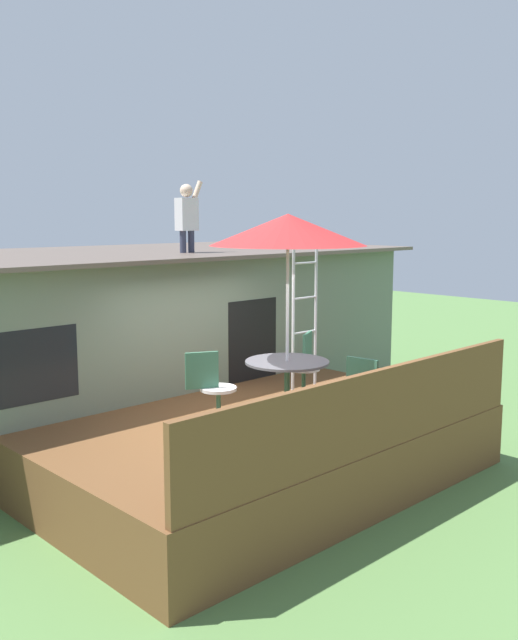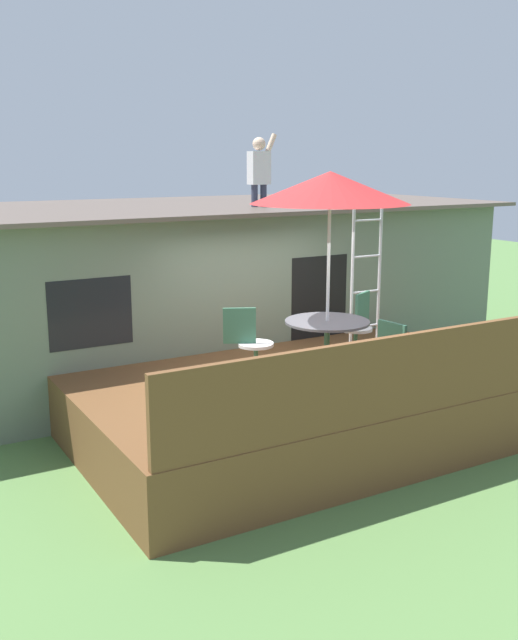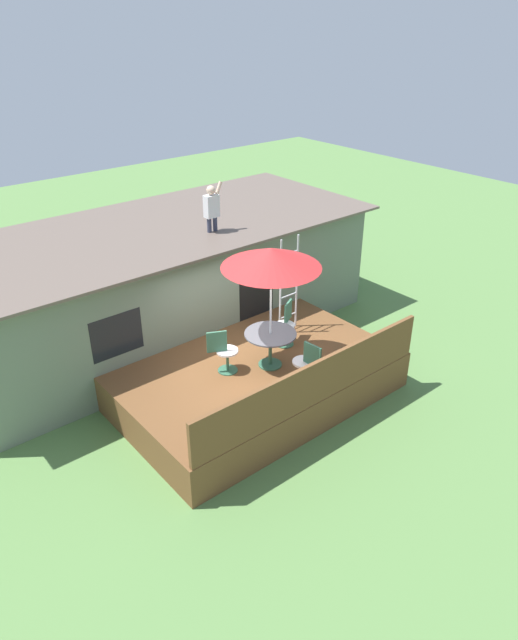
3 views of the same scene
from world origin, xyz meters
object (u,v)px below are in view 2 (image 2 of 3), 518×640
Objects in this scene: step_ladder at (366,274)px; patio_chair_near at (383,360)px; person_figure at (260,167)px; patio_chair_left at (250,345)px; patio_umbrella at (330,188)px; patio_table at (327,333)px; patio_chair_right at (358,328)px.

step_ladder is 2.39× the size of patio_chair_near.
patio_chair_left is at bearing -122.44° from person_figure.
patio_umbrella reaches higher than patio_chair_left.
patio_umbrella is at bearing 116.57° from patio_table.
patio_chair_right reaches higher than patio_table.
patio_chair_near reaches higher than patio_table.
patio_umbrella is at bearing -145.43° from step_ladder.
step_ladder is 0.88m from patio_chair_right.
person_figure reaches higher than patio_chair_right.
step_ladder reaches higher than patio_chair_left.
patio_chair_right is at bearing -136.49° from step_ladder.
patio_umbrella reaches higher than step_ladder.
patio_chair_near is (-0.55, -3.72, -2.10)m from person_figure.
person_figure is (0.65, 2.78, 1.97)m from patio_table.
person_figure is 3.50m from patio_chair_left.
step_ladder reaches higher than patio_chair_right.
patio_chair_left and patio_chair_near have the same top height.
patio_chair_near is at bearing -98.34° from person_figure.
patio_chair_right is 1.59m from patio_chair_near.
patio_table is at bearing -0.00° from patio_chair_left.
patio_chair_right is at bearing -33.92° from patio_chair_near.
patio_table is 1.13× the size of patio_chair_right.
patio_chair_near is at bearing -83.74° from patio_umbrella.
patio_chair_left reaches higher than patio_table.
patio_umbrella is 2.76× the size of patio_chair_near.
patio_chair_near is at bearing -122.75° from step_ladder.
step_ladder is at bearing -71.87° from person_figure.
patio_chair_right is 1.00× the size of patio_chair_near.
patio_table is at bearing -0.00° from patio_chair_near.
patio_chair_left is 1.70m from patio_chair_right.
patio_table is 1.76m from patio_umbrella.
patio_chair_right is at bearing 29.07° from patio_umbrella.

